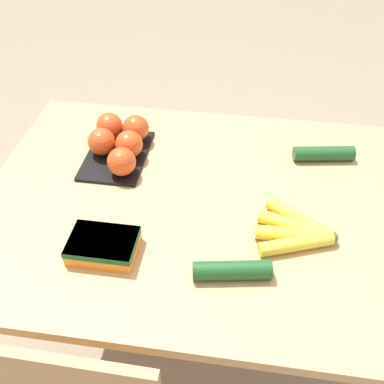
# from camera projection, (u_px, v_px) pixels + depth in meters

# --- Properties ---
(ground_plane) EXTENTS (12.00, 12.00, 0.00)m
(ground_plane) POSITION_uv_depth(u_px,v_px,m) (192.00, 343.00, 1.75)
(ground_plane) COLOR gray
(dining_table) EXTENTS (1.17, 0.89, 0.77)m
(dining_table) POSITION_uv_depth(u_px,v_px,m) (192.00, 228.00, 1.31)
(dining_table) COLOR tan
(dining_table) RESTS_ON ground_plane
(banana_bunch) EXTENTS (0.20, 0.20, 0.04)m
(banana_bunch) POSITION_uv_depth(u_px,v_px,m) (297.00, 231.00, 1.12)
(banana_bunch) COLOR brown
(banana_bunch) RESTS_ON dining_table
(tomato_pack) EXTENTS (0.18, 0.26, 0.09)m
(tomato_pack) POSITION_uv_depth(u_px,v_px,m) (119.00, 142.00, 1.36)
(tomato_pack) COLOR black
(tomato_pack) RESTS_ON dining_table
(carrot_bag) EXTENTS (0.16, 0.11, 0.04)m
(carrot_bag) POSITION_uv_depth(u_px,v_px,m) (103.00, 245.00, 1.08)
(carrot_bag) COLOR orange
(carrot_bag) RESTS_ON dining_table
(cucumber_near) EXTENTS (0.19, 0.07, 0.04)m
(cucumber_near) POSITION_uv_depth(u_px,v_px,m) (324.00, 154.00, 1.35)
(cucumber_near) COLOR #1E5123
(cucumber_near) RESTS_ON dining_table
(cucumber_far) EXTENTS (0.19, 0.07, 0.04)m
(cucumber_far) POSITION_uv_depth(u_px,v_px,m) (232.00, 270.00, 1.03)
(cucumber_far) COLOR #1E5123
(cucumber_far) RESTS_ON dining_table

